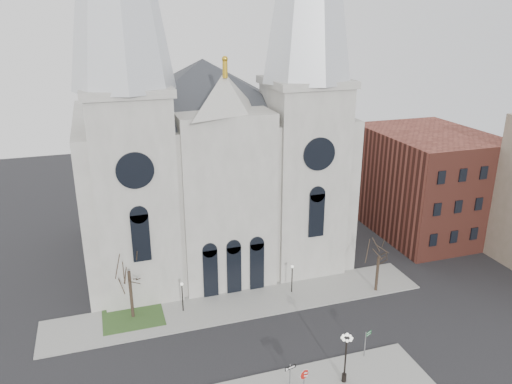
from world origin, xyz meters
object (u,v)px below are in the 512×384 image
object	(u,v)px
stop_sign	(304,377)
globe_lamp	(346,351)
one_way_sign	(290,372)
street_name_sign	(366,342)

from	to	relation	value
stop_sign	globe_lamp	bearing A→B (deg)	11.59
stop_sign	globe_lamp	xyz separation A→B (m)	(3.86, 0.50, 1.15)
globe_lamp	one_way_sign	size ratio (longest dim) A/B	1.99
globe_lamp	street_name_sign	distance (m)	4.35
stop_sign	street_name_sign	size ratio (longest dim) A/B	1.03
globe_lamp	street_name_sign	world-z (taller)	globe_lamp
street_name_sign	stop_sign	bearing A→B (deg)	177.85
one_way_sign	street_name_sign	distance (m)	8.12
one_way_sign	street_name_sign	xyz separation A→B (m)	(7.91, 1.80, -0.13)
globe_lamp	one_way_sign	distance (m)	4.85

